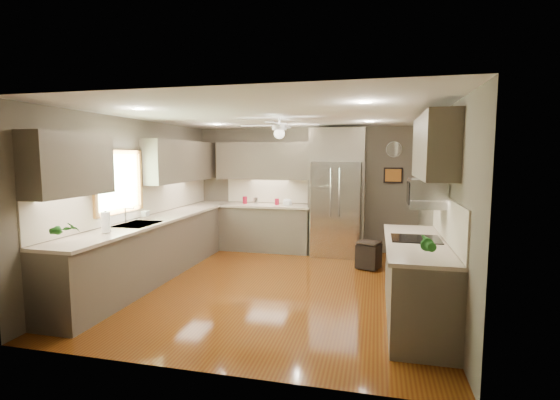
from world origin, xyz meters
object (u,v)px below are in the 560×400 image
at_px(microwave, 426,193).
at_px(canister_d, 277,202).
at_px(bowl, 287,204).
at_px(paper_towel, 106,222).
at_px(potted_plant_right, 427,244).
at_px(refrigerator, 337,194).
at_px(canister_a, 245,200).
at_px(canister_b, 256,201).
at_px(soap_bottle, 146,213).
at_px(stool, 369,255).
at_px(potted_plant_left, 66,229).

bearing_deg(microwave, canister_d, 132.61).
height_order(bowl, paper_towel, paper_towel).
xyz_separation_m(potted_plant_right, refrigerator, (-1.23, 3.81, 0.10)).
height_order(canister_a, microwave, microwave).
distance_m(canister_a, potted_plant_right, 4.96).
xyz_separation_m(microwave, paper_towel, (-3.95, -0.66, -0.40)).
distance_m(canister_b, soap_bottle, 2.51).
height_order(canister_b, paper_towel, paper_towel).
bearing_deg(paper_towel, refrigerator, 52.06).
bearing_deg(canister_a, canister_d, -0.32).
distance_m(canister_b, potted_plant_right, 4.81).
distance_m(soap_bottle, refrigerator, 3.54).
distance_m(canister_a, paper_towel, 3.50).
relative_size(canister_a, canister_d, 1.13).
bearing_deg(soap_bottle, refrigerator, 38.65).
height_order(canister_a, refrigerator, refrigerator).
height_order(potted_plant_right, refrigerator, refrigerator).
distance_m(bowl, paper_towel, 3.77).
distance_m(soap_bottle, stool, 3.73).
relative_size(canister_a, paper_towel, 0.53).
bearing_deg(stool, canister_d, 152.88).
bearing_deg(bowl, potted_plant_right, -59.98).
bearing_deg(microwave, paper_towel, -170.51).
xyz_separation_m(canister_a, canister_b, (0.24, -0.01, -0.01)).
bearing_deg(potted_plant_left, bowl, 67.85).
bearing_deg(canister_b, potted_plant_right, -53.26).
xyz_separation_m(canister_d, paper_towel, (-1.42, -3.42, 0.08)).
xyz_separation_m(potted_plant_right, bowl, (-2.22, 3.84, -0.12)).
height_order(canister_d, microwave, microwave).
xyz_separation_m(canister_b, bowl, (0.66, -0.02, -0.04)).
xyz_separation_m(canister_a, canister_d, (0.68, -0.00, -0.02)).
bearing_deg(microwave, refrigerator, 116.09).
height_order(canister_a, canister_b, canister_a).
bearing_deg(soap_bottle, potted_plant_right, -21.86).
xyz_separation_m(refrigerator, microwave, (1.33, -2.71, 0.29)).
bearing_deg(potted_plant_left, microwave, 18.45).
distance_m(canister_b, microwave, 4.08).
bearing_deg(canister_b, potted_plant_left, -103.67).
height_order(soap_bottle, microwave, microwave).
distance_m(microwave, paper_towel, 4.03).
xyz_separation_m(canister_a, bowl, (0.90, -0.02, -0.05)).
bearing_deg(canister_d, potted_plant_right, -57.75).
distance_m(canister_a, canister_b, 0.24).
bearing_deg(paper_towel, canister_b, 74.08).
bearing_deg(canister_a, stool, -20.59).
xyz_separation_m(microwave, stool, (-0.69, 1.81, -1.24)).
bearing_deg(canister_a, potted_plant_right, -51.11).
distance_m(soap_bottle, potted_plant_right, 4.30).
distance_m(canister_d, potted_plant_left, 4.33).
height_order(canister_b, canister_d, canister_b).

